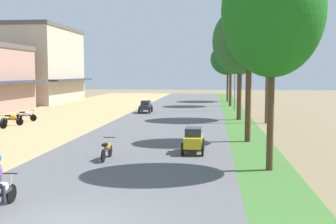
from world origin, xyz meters
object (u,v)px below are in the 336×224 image
Objects in this scene: median_tree_fifth at (228,59)px; streetlamp_near at (235,70)px; car_sedan_charcoal at (146,106)px; streetlamp_mid at (228,68)px; median_tree_second at (249,38)px; median_tree_nearest at (273,11)px; utility_pole_near at (267,58)px; motorbike_ahead_second at (107,148)px; parked_motorbike_sixth at (26,115)px; parked_motorbike_fifth at (12,119)px; median_tree_third at (240,42)px; median_tree_fourth at (231,43)px; car_hatchback_yellow at (193,139)px.

median_tree_fifth is 1.08× the size of streetlamp_near.
streetlamp_mid is at bearing 69.15° from car_sedan_charcoal.
median_tree_second is at bearing -90.36° from streetlamp_mid.
utility_pole_near is at bearing 83.48° from median_tree_nearest.
streetlamp_mid is (0.29, 5.56, -1.11)m from median_tree_fifth.
streetlamp_near is at bearing 74.81° from motorbike_ahead_second.
streetlamp_near is at bearing 33.41° from parked_motorbike_sixth.
utility_pole_near is (19.06, 3.85, 4.55)m from parked_motorbike_fifth.
median_tree_second is 39.35m from streetlamp_mid.
motorbike_ahead_second is at bearing -111.99° from median_tree_third.
streetlamp_near is 0.74× the size of utility_pole_near.
streetlamp_mid is (0.23, 13.70, -2.69)m from median_tree_fourth.
median_tree_nearest is 4.43× the size of car_hatchback_yellow.
utility_pole_near reaches higher than median_tree_nearest.
parked_motorbike_sixth is at bearing 93.77° from parked_motorbike_fifth.
streetlamp_near reaches higher than parked_motorbike_fifth.
median_tree_third is 22.56m from median_tree_fifth.
median_tree_nearest reaches higher than streetlamp_mid.
median_tree_fifth is 3.94× the size of car_hatchback_yellow.
parked_motorbike_fifth is 0.90× the size of car_hatchback_yellow.
streetlamp_near reaches higher than motorbike_ahead_second.
median_tree_nearest is (17.37, -15.40, 5.79)m from parked_motorbike_sixth.
parked_motorbike_fifth is 2.78m from parked_motorbike_sixth.
streetlamp_near is 19.56m from streetlamp_mid.
median_tree_nearest is at bearing -89.51° from median_tree_fourth.
median_tree_fifth is 20.11m from car_sedan_charcoal.
median_tree_second is 0.98× the size of median_tree_fifth.
streetlamp_mid is (-0.05, 46.37, -1.63)m from median_tree_nearest.
median_tree_second is 3.43× the size of car_sedan_charcoal.
parked_motorbike_sixth is 1.00× the size of motorbike_ahead_second.
streetlamp_mid is 4.50× the size of motorbike_ahead_second.
car_hatchback_yellow is (-2.91, -3.85, -5.16)m from median_tree_second.
streetlamp_near is at bearing 100.59° from utility_pole_near.
median_tree_third is at bearing 89.08° from median_tree_second.
streetlamp_near is (0.23, -5.86, -3.11)m from median_tree_fourth.
median_tree_fifth is at bearing 90.48° from median_tree_nearest.
car_hatchback_yellow reaches higher than parked_motorbike_sixth.
streetlamp_mid is (0.07, 28.10, -1.82)m from median_tree_third.
parked_motorbike_sixth is 0.25× the size of streetlamp_near.
car_sedan_charcoal is (-8.78, -23.06, -3.97)m from streetlamp_mid.
median_tree_fourth is 4.15× the size of car_sedan_charcoal.
streetlamp_mid is (17.13, 33.75, 4.16)m from parked_motorbike_fifth.
median_tree_second is 11.25m from median_tree_third.
car_hatchback_yellow is (-3.16, -23.62, -3.54)m from streetlamp_near.
median_tree_fourth reaches higher than median_tree_third.
utility_pole_near is at bearing -79.41° from streetlamp_near.
median_tree_fourth is at bearing 45.32° from parked_motorbike_sixth.
parked_motorbike_sixth is 11.64m from car_sedan_charcoal.
parked_motorbike_sixth is 0.19× the size of median_tree_fourth.
parked_motorbike_fifth is 13.56m from car_sedan_charcoal.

